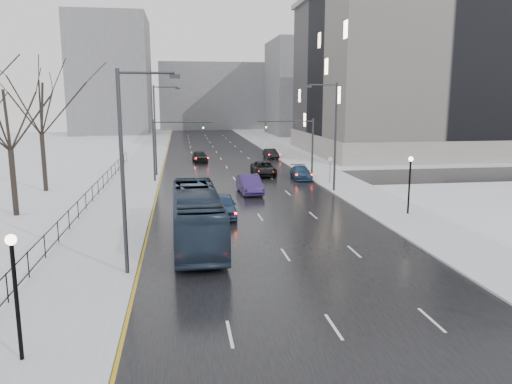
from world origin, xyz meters
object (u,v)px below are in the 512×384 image
streetlight_l_far (157,126)px  bus (197,216)px  lamppost_l (15,279)px  sedan_right_near (250,184)px  streetlight_r_mid (333,132)px  sedan_right_cross (263,169)px  no_uturn_sign (330,162)px  sedan_right_distant (271,154)px  lamppost_r_mid (410,177)px  mast_signal_left (164,143)px  tree_park_d (17,217)px  tree_park_e (46,192)px  sedan_right_far (301,173)px  sedan_center_near (223,206)px  streetlight_l_near (127,163)px  mast_signal_right (303,141)px  sedan_center_far (200,156)px

streetlight_l_far → bus: (3.37, -26.94, -3.94)m
lamppost_l → sedan_right_near: lamppost_l is taller
streetlight_r_mid → streetlight_l_far: 20.27m
lamppost_l → sedan_right_cross: (14.50, 38.77, -2.13)m
streetlight_l_far → lamppost_l: size_ratio=2.34×
streetlight_r_mid → streetlight_l_far: bearing=143.7°
lamppost_l → no_uturn_sign: (20.20, 32.00, -0.64)m
sedan_right_distant → lamppost_r_mid: bearing=-90.3°
streetlight_r_mid → mast_signal_left: bearing=152.7°
tree_park_d → lamppost_l: 23.21m
tree_park_e → sedan_right_near: 19.08m
tree_park_d → sedan_right_far: (24.91, 13.70, 0.72)m
mast_signal_left → sedan_center_near: (4.63, -16.36, -3.24)m
streetlight_l_near → lamppost_r_mid: bearing=27.6°
sedan_right_distant → mast_signal_right: bearing=-95.9°
mast_signal_right → streetlight_l_far: bearing=165.5°
streetlight_l_near → lamppost_l: (-2.83, -8.00, -2.67)m
sedan_right_cross → tree_park_e: bearing=-160.1°
lamppost_r_mid → sedan_right_distant: lamppost_r_mid is taller
streetlight_l_near → lamppost_r_mid: 21.78m
lamppost_r_mid → sedan_right_far: lamppost_r_mid is taller
lamppost_r_mid → sedan_right_distant: size_ratio=1.04×
sedan_right_far → no_uturn_sign: bearing=-56.9°
streetlight_l_near → no_uturn_sign: streetlight_l_near is taller
sedan_right_near → sedan_right_distant: 27.10m
sedan_right_cross → streetlight_l_near: bearing=-108.2°
streetlight_l_far → mast_signal_right: 16.07m
streetlight_l_near → sedan_center_far: size_ratio=2.24×
tree_park_d → mast_signal_left: size_ratio=1.92×
tree_park_d → no_uturn_sign: (27.00, 10.00, 2.30)m
streetlight_r_mid → sedan_right_near: 9.02m
mast_signal_right → no_uturn_sign: bearing=-64.9°
tree_park_e → lamppost_l: (7.20, -32.00, 2.94)m
tree_park_d → sedan_right_distant: (25.00, 32.57, 0.72)m
sedan_right_near → tree_park_e: bearing=166.1°
streetlight_l_near → sedan_right_near: size_ratio=1.95×
streetlight_l_far → tree_park_e: bearing=-141.4°
lamppost_l → sedan_center_near: 21.43m
lamppost_l → no_uturn_sign: lamppost_l is taller
sedan_right_near → tree_park_d: bearing=-163.7°
tree_park_d → no_uturn_sign: tree_park_d is taller
mast_signal_left → streetlight_r_mid: bearing=-27.3°
streetlight_l_near → sedan_right_distant: 49.28m
streetlight_r_mid → bus: 20.17m
tree_park_d → bus: (13.00, -8.94, 1.68)m
streetlight_l_near → tree_park_e: bearing=112.7°
bus → sedan_right_distant: bus is taller
sedan_right_cross → sedan_right_distant: 16.23m
no_uturn_sign → sedan_right_near: (-8.70, -3.69, -1.42)m
mast_signal_right → mast_signal_left: same height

